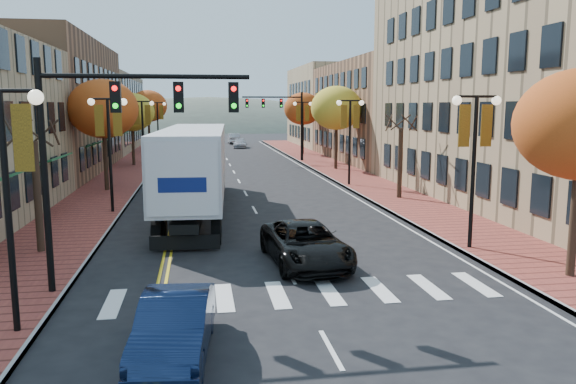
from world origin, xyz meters
name	(u,v)px	position (x,y,z in m)	size (l,w,h in m)	color
ground	(314,318)	(0.00, 0.00, 0.00)	(200.00, 200.00, 0.00)	black
sidewalk_left	(124,175)	(-9.00, 32.50, 0.07)	(4.00, 85.00, 0.15)	brown
sidewalk_right	(340,171)	(9.00, 32.50, 0.07)	(4.00, 85.00, 0.15)	brown
building_left_mid	(27,108)	(-17.00, 36.00, 5.50)	(12.00, 24.00, 11.00)	brown
building_left_far	(86,113)	(-17.00, 61.00, 4.75)	(12.00, 26.00, 9.50)	#9E8966
building_right_near	(572,73)	(18.50, 16.00, 7.50)	(15.00, 28.00, 15.00)	#997F5B
building_right_mid	(407,112)	(18.50, 42.00, 5.00)	(15.00, 24.00, 10.00)	brown
building_right_far	(350,107)	(18.50, 64.00, 5.50)	(15.00, 20.00, 11.00)	#9E8966
tree_left_a	(38,197)	(-9.00, 8.00, 2.25)	(0.28, 0.28, 4.20)	#382619
tree_left_b	(103,109)	(-9.00, 24.00, 5.45)	(4.48, 4.48, 7.21)	#382619
tree_left_c	(132,112)	(-9.00, 40.00, 5.05)	(4.16, 4.16, 6.69)	#382619
tree_left_d	(148,106)	(-9.00, 58.00, 5.60)	(4.61, 4.61, 7.42)	#382619
tree_right_b	(400,163)	(9.00, 18.00, 2.25)	(0.28, 0.28, 4.20)	#382619
tree_right_c	(336,108)	(9.00, 34.00, 5.45)	(4.48, 4.48, 7.21)	#382619
tree_right_d	(303,109)	(9.00, 50.00, 5.29)	(4.35, 4.35, 7.00)	#382619
lamp_left_a	(5,164)	(-7.50, 0.00, 4.29)	(1.96, 0.36, 6.05)	black
lamp_left_b	(109,132)	(-7.50, 16.00, 4.29)	(1.96, 0.36, 6.05)	black
lamp_left_c	(142,122)	(-7.50, 34.00, 4.29)	(1.96, 0.36, 6.05)	black
lamp_left_d	(158,118)	(-7.50, 52.00, 4.29)	(1.96, 0.36, 6.05)	black
lamp_right_a	(475,142)	(7.50, 6.00, 4.29)	(1.96, 0.36, 6.05)	black
lamp_right_b	(350,125)	(7.50, 24.00, 4.29)	(1.96, 0.36, 6.05)	black
lamp_right_c	(303,119)	(7.50, 42.00, 4.29)	(1.96, 0.36, 6.05)	black
traffic_mast_near	(111,131)	(-5.48, 3.00, 4.92)	(6.10, 0.35, 7.00)	black
traffic_mast_far	(283,113)	(5.48, 42.00, 4.92)	(6.10, 0.34, 7.00)	black
semi_truck	(196,163)	(-3.10, 15.93, 2.64)	(3.87, 18.22, 4.52)	black
navy_sedan	(175,326)	(-3.58, -1.78, 0.72)	(1.52, 4.36, 1.44)	#0D1834
black_suv	(306,244)	(0.76, 5.15, 0.75)	(2.50, 5.42, 1.51)	black
car_far_white	(191,148)	(-3.78, 52.35, 0.78)	(1.83, 4.55, 1.55)	silver
car_far_silver	(240,143)	(2.57, 62.07, 0.61)	(1.70, 4.19, 1.22)	#A8A7AF
car_far_oncoming	(234,139)	(2.29, 70.66, 0.77)	(1.62, 4.65, 1.53)	#A0A0A7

